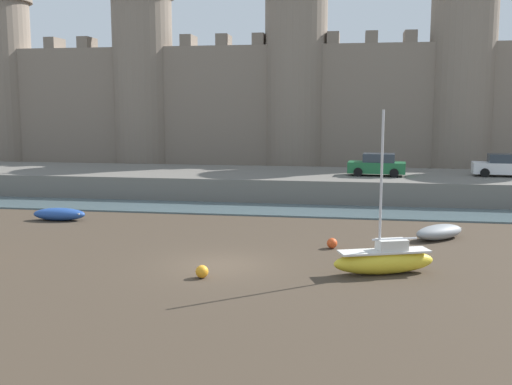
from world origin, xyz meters
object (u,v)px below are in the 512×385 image
mooring_buoy_off_centre (202,272)px  car_quay_centre_east (503,166)px  rowboat_midflat_left (439,232)px  mooring_buoy_mid_mud (332,243)px  car_quay_west (377,165)px  sailboat_foreground_right (384,259)px  rowboat_midflat_right (59,214)px

mooring_buoy_off_centre → car_quay_centre_east: bearing=54.4°
rowboat_midflat_left → mooring_buoy_mid_mud: (-5.32, -2.86, -0.14)m
car_quay_west → mooring_buoy_mid_mud: bearing=-99.2°
sailboat_foreground_right → mooring_buoy_mid_mud: bearing=119.0°
mooring_buoy_off_centre → car_quay_west: car_quay_west is taller
mooring_buoy_mid_mud → car_quay_west: size_ratio=0.12×
car_quay_west → rowboat_midflat_right: bearing=-148.2°
mooring_buoy_off_centre → car_quay_centre_east: (16.46, 23.03, 2.21)m
rowboat_midflat_left → rowboat_midflat_right: bearing=175.7°
rowboat_midflat_left → rowboat_midflat_right: 21.63m
rowboat_midflat_left → car_quay_west: bearing=101.4°
sailboat_foreground_right → car_quay_west: bearing=88.9°
car_quay_centre_east → mooring_buoy_off_centre: bearing=-125.6°
mooring_buoy_mid_mud → car_quay_centre_east: (11.58, 17.20, 2.22)m
sailboat_foreground_right → rowboat_midflat_right: sailboat_foreground_right is taller
sailboat_foreground_right → mooring_buoy_off_centre: sailboat_foreground_right is taller
car_quay_centre_east → car_quay_west: size_ratio=1.00×
car_quay_west → mooring_buoy_off_centre: bearing=-108.8°
rowboat_midflat_left → mooring_buoy_off_centre: 13.40m
rowboat_midflat_right → mooring_buoy_mid_mud: 16.86m
mooring_buoy_mid_mud → mooring_buoy_off_centre: bearing=-130.0°
sailboat_foreground_right → rowboat_midflat_left: sailboat_foreground_right is taller
car_quay_centre_east → car_quay_west: bearing=-173.7°
rowboat_midflat_left → car_quay_west: 13.77m
mooring_buoy_mid_mud → car_quay_centre_east: 20.85m
car_quay_centre_east → rowboat_midflat_right: bearing=-155.5°
rowboat_midflat_left → rowboat_midflat_right: size_ratio=0.97×
rowboat_midflat_right → car_quay_centre_east: bearing=24.5°
mooring_buoy_mid_mud → mooring_buoy_off_centre: (-4.89, -5.83, 0.01)m
sailboat_foreground_right → rowboat_midflat_right: bearing=155.2°
rowboat_midflat_left → mooring_buoy_mid_mud: 6.04m
sailboat_foreground_right → rowboat_midflat_right: 20.38m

